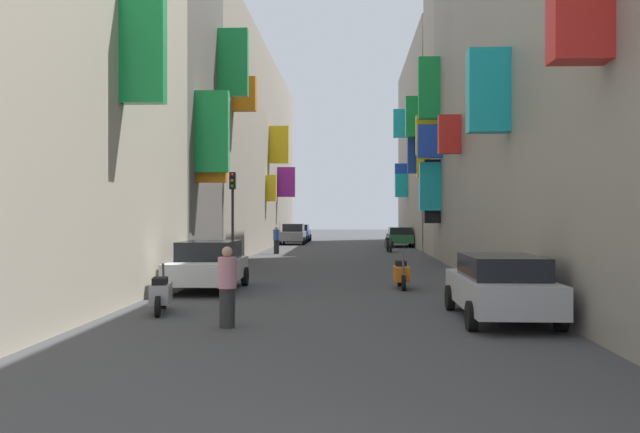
{
  "coord_description": "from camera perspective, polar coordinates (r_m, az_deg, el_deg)",
  "views": [
    {
      "loc": [
        0.63,
        -3.99,
        2.31
      ],
      "look_at": [
        -1.06,
        31.79,
        2.2
      ],
      "focal_mm": 38.01,
      "sensor_mm": 36.0,
      "label": 1
    }
  ],
  "objects": [
    {
      "name": "ground_plane",
      "position": [
        34.08,
        1.64,
        -3.72
      ],
      "size": [
        140.0,
        140.0,
        0.0
      ],
      "primitive_type": "plane",
      "color": "#424244"
    },
    {
      "name": "building_right_mid_a",
      "position": [
        34.5,
        15.24,
        11.56
      ],
      "size": [
        7.19,
        6.74,
        18.31
      ],
      "color": "gray",
      "rests_on": "ground"
    },
    {
      "name": "building_right_far",
      "position": [
        53.94,
        10.58,
        5.61
      ],
      "size": [
        7.36,
        21.61,
        14.86
      ],
      "color": "#9E9384",
      "rests_on": "ground"
    },
    {
      "name": "scooter_black",
      "position": [
        42.15,
        5.83,
        -2.34
      ],
      "size": [
        0.52,
        1.85,
        1.13
      ],
      "color": "black",
      "rests_on": "ground"
    },
    {
      "name": "pedestrian_near_left",
      "position": [
        39.8,
        -3.68,
        -1.98
      ],
      "size": [
        0.51,
        0.51,
        1.64
      ],
      "color": "black",
      "rests_on": "ground"
    },
    {
      "name": "traffic_light_near_corner",
      "position": [
        30.04,
        -7.37,
        1.2
      ],
      "size": [
        0.26,
        0.34,
        4.18
      ],
      "color": "#2D2D2D",
      "rests_on": "ground"
    },
    {
      "name": "parked_car_white",
      "position": [
        21.03,
        -9.38,
        -4.01
      ],
      "size": [
        2.02,
        4.2,
        1.49
      ],
      "color": "white",
      "rests_on": "ground"
    },
    {
      "name": "building_left_mid_b",
      "position": [
        47.66,
        -7.78,
        5.46
      ],
      "size": [
        7.34,
        34.65,
        13.42
      ],
      "color": "#9E9384",
      "rests_on": "ground"
    },
    {
      "name": "pedestrian_crossing",
      "position": [
        14.01,
        -7.82,
        -5.92
      ],
      "size": [
        0.41,
        0.41,
        1.66
      ],
      "color": "#2E2E2E",
      "rests_on": "ground"
    },
    {
      "name": "parked_car_silver",
      "position": [
        15.36,
        14.94,
        -5.64
      ],
      "size": [
        1.93,
        4.44,
        1.43
      ],
      "color": "#B7B7BC",
      "rests_on": "ground"
    },
    {
      "name": "scooter_silver",
      "position": [
        16.39,
        -13.25,
        -6.31
      ],
      "size": [
        0.63,
        1.85,
        1.13
      ],
      "color": "#ADADB2",
      "rests_on": "ground"
    },
    {
      "name": "parked_car_green",
      "position": [
        49.05,
        6.72,
        -1.67
      ],
      "size": [
        1.9,
        4.15,
        1.4
      ],
      "color": "#236638",
      "rests_on": "ground"
    },
    {
      "name": "building_right_mid_b",
      "position": [
        40.35,
        13.37,
        10.59
      ],
      "size": [
        7.34,
        5.26,
        19.27
      ],
      "color": "#9E9384",
      "rests_on": "ground"
    },
    {
      "name": "parked_car_blue",
      "position": [
        57.77,
        -1.76,
        -1.36
      ],
      "size": [
        1.9,
        4.23,
        1.45
      ],
      "color": "navy",
      "rests_on": "ground"
    },
    {
      "name": "parked_car_grey",
      "position": [
        52.55,
        -2.25,
        -1.46
      ],
      "size": [
        1.93,
        3.99,
        1.59
      ],
      "color": "slate",
      "rests_on": "ground"
    },
    {
      "name": "scooter_orange",
      "position": [
        21.35,
        6.86,
        -4.8
      ],
      "size": [
        0.47,
        1.84,
        1.13
      ],
      "color": "orange",
      "rests_on": "ground"
    },
    {
      "name": "building_left_mid_a",
      "position": [
        28.36,
        -15.55,
        14.2
      ],
      "size": [
        7.26,
        6.42,
        18.41
      ],
      "color": "slate",
      "rests_on": "ground"
    }
  ]
}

